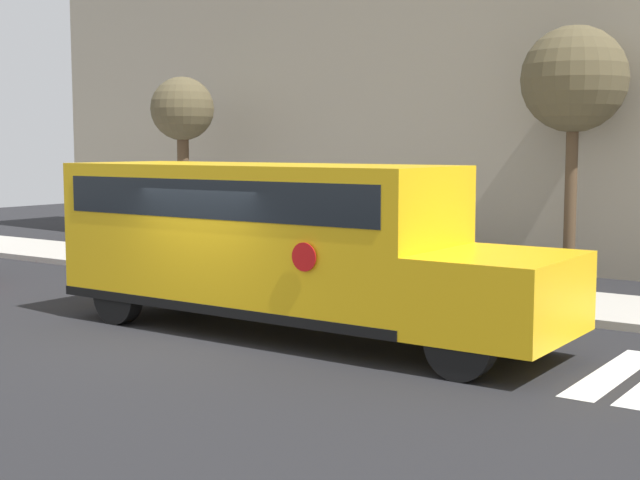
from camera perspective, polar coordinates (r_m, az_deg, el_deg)
The scene contains 6 objects.
ground_plane at distance 14.86m, azimuth -8.42°, elevation -6.51°, with size 60.00×60.00×0.00m, color black.
sidewalk_strip at distance 19.98m, azimuth 4.51°, elevation -3.00°, with size 44.00×3.00×0.15m.
building_backdrop at distance 25.64m, azimuth 12.14°, elevation 10.96°, with size 32.00×4.00×10.92m.
school_bus at distance 15.29m, azimuth -2.79°, elevation 0.19°, with size 9.14×2.57×2.90m.
tree_near_sidewalk at distance 26.48m, azimuth -8.80°, elevation 7.97°, with size 1.85×1.85×5.21m.
tree_far_sidewalk at distance 21.64m, azimuth 15.95°, elevation 9.73°, with size 2.46×2.46×5.97m.
Camera 1 is at (10.00, -10.51, 3.23)m, focal length 50.00 mm.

